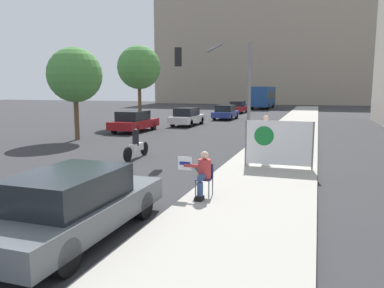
{
  "coord_description": "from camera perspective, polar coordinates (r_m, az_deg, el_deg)",
  "views": [
    {
      "loc": [
        5.37,
        -6.15,
        3.0
      ],
      "look_at": [
        1.24,
        6.18,
        1.09
      ],
      "focal_mm": 35.0,
      "sensor_mm": 36.0,
      "label": 1
    }
  ],
  "objects": [
    {
      "name": "car_on_road_midblock",
      "position": [
        31.13,
        -0.74,
        4.18
      ],
      "size": [
        1.74,
        4.72,
        1.47
      ],
      "color": "silver",
      "rests_on": "ground_plane"
    },
    {
      "name": "seated_protester",
      "position": [
        9.99,
        1.66,
        -4.36
      ],
      "size": [
        0.93,
        0.77,
        1.22
      ],
      "rotation": [
        0.0,
        0.0,
        -0.06
      ],
      "color": "#474C56",
      "rests_on": "sidewalk_curb"
    },
    {
      "name": "car_on_road_nearest",
      "position": [
        26.87,
        -8.83,
        3.43
      ],
      "size": [
        1.88,
        4.51,
        1.47
      ],
      "color": "maroon",
      "rests_on": "ground_plane"
    },
    {
      "name": "street_tree_midblock",
      "position": [
        31.46,
        -8.07,
        11.47
      ],
      "size": [
        3.54,
        3.54,
        6.54
      ],
      "color": "brown",
      "rests_on": "ground_plane"
    },
    {
      "name": "motorcycle_on_road",
      "position": [
        16.52,
        -8.51,
        -0.25
      ],
      "size": [
        0.28,
        2.2,
        1.29
      ],
      "color": "white",
      "rests_on": "ground_plane"
    },
    {
      "name": "ground_plane",
      "position": [
        8.7,
        -21.68,
        -12.4
      ],
      "size": [
        160.0,
        160.0,
        0.0
      ],
      "primitive_type": "plane",
      "color": "#303033"
    },
    {
      "name": "car_on_road_distant",
      "position": [
        37.64,
        5.13,
        4.85
      ],
      "size": [
        1.86,
        4.39,
        1.44
      ],
      "color": "navy",
      "rests_on": "ground_plane"
    },
    {
      "name": "parked_car_curbside",
      "position": [
        7.97,
        -17.65,
        -8.76
      ],
      "size": [
        1.85,
        4.62,
        1.4
      ],
      "color": "#565B60",
      "rests_on": "ground_plane"
    },
    {
      "name": "traffic_light_pole",
      "position": [
        17.81,
        4.44,
        10.27
      ],
      "size": [
        3.31,
        3.08,
        5.03
      ],
      "color": "slate",
      "rests_on": "sidewalk_curb"
    },
    {
      "name": "building_backdrop_far",
      "position": [
        81.21,
        13.64,
        14.04
      ],
      "size": [
        52.0,
        12.0,
        22.73
      ],
      "color": "gray",
      "rests_on": "ground_plane"
    },
    {
      "name": "city_bus_on_road",
      "position": [
        59.6,
        10.82,
        7.18
      ],
      "size": [
        2.56,
        10.46,
        3.36
      ],
      "color": "navy",
      "rests_on": "ground_plane"
    },
    {
      "name": "pedestrian_behind",
      "position": [
        15.09,
        11.14,
        0.91
      ],
      "size": [
        0.34,
        0.34,
        1.84
      ],
      "rotation": [
        0.0,
        0.0,
        5.35
      ],
      "color": "#334775",
      "rests_on": "sidewalk_curb"
    },
    {
      "name": "sidewalk_curb",
      "position": [
        21.41,
        14.04,
        0.25
      ],
      "size": [
        3.42,
        90.0,
        0.14
      ],
      "primitive_type": "cube",
      "color": "#A8A399",
      "rests_on": "ground_plane"
    },
    {
      "name": "street_tree_near_curb",
      "position": [
        23.29,
        -17.44,
        9.98
      ],
      "size": [
        3.2,
        3.2,
        5.43
      ],
      "color": "brown",
      "rests_on": "ground_plane"
    },
    {
      "name": "car_on_road_far_lane",
      "position": [
        47.88,
        7.02,
        5.6
      ],
      "size": [
        1.78,
        4.66,
        1.52
      ],
      "color": "maroon",
      "rests_on": "ground_plane"
    },
    {
      "name": "protest_banner",
      "position": [
        14.0,
        12.97,
        0.16
      ],
      "size": [
        2.46,
        0.06,
        1.72
      ],
      "color": "slate",
      "rests_on": "sidewalk_curb"
    }
  ]
}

